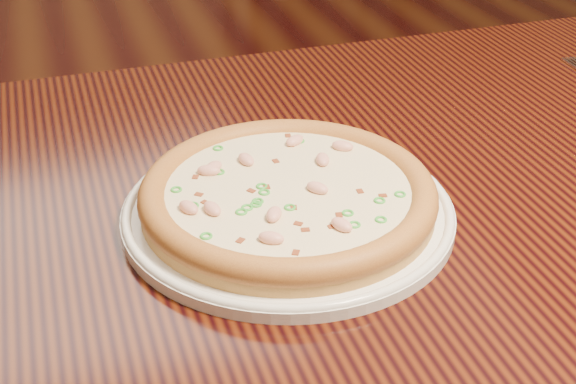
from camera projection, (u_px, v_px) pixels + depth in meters
name	position (u px, v px, depth m)	size (l,w,h in m)	color
ground	(129.00, 374.00, 1.68)	(9.00, 9.00, 0.00)	black
hero_table	(372.00, 249.00, 0.94)	(1.20, 0.80, 0.75)	black
plate	(288.00, 210.00, 0.81)	(0.34, 0.34, 0.02)	white
pizza	(288.00, 194.00, 0.80)	(0.30, 0.30, 0.03)	#BE8641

